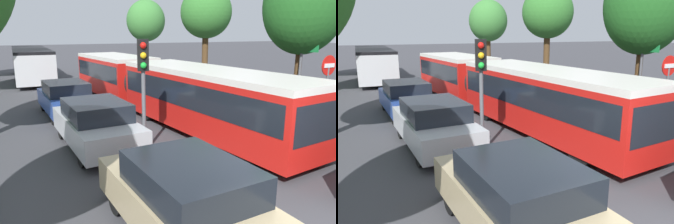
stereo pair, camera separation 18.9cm
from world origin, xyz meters
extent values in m
cube|color=red|center=(2.27, 6.03, 1.20)|extent=(2.99, 8.93, 1.90)
cube|color=black|center=(2.27, 6.03, 1.54)|extent=(2.99, 8.59, 0.83)
cube|color=silver|center=(2.27, 6.03, 2.24)|extent=(2.99, 8.93, 0.18)
cube|color=red|center=(1.67, 14.33, 1.20)|extent=(2.79, 6.17, 1.90)
cube|color=black|center=(1.67, 14.33, 1.54)|extent=(2.79, 5.93, 0.83)
cube|color=silver|center=(1.67, 14.33, 2.24)|extent=(2.79, 6.17, 0.18)
cylinder|color=black|center=(1.92, 10.87, 1.20)|extent=(1.81, 1.05, 1.74)
cube|color=black|center=(2.59, 1.68, 1.43)|extent=(2.08, 0.24, 1.02)
cylinder|color=black|center=(3.47, 3.29, 0.46)|extent=(0.34, 0.94, 0.92)
cylinder|color=black|center=(1.49, 3.15, 0.46)|extent=(0.34, 0.94, 0.92)
cylinder|color=black|center=(3.06, 8.90, 0.46)|extent=(0.34, 0.94, 0.92)
cylinder|color=black|center=(1.08, 8.76, 0.46)|extent=(0.34, 0.94, 0.92)
cylinder|color=black|center=(2.66, 14.40, 0.46)|extent=(0.34, 0.94, 0.92)
cylinder|color=black|center=(0.68, 14.26, 0.46)|extent=(0.34, 0.94, 0.92)
cube|color=silver|center=(-1.84, 24.00, 1.23)|extent=(2.96, 11.22, 1.93)
cube|color=black|center=(-1.84, 24.00, 1.58)|extent=(2.96, 10.67, 0.81)
cube|color=black|center=(-1.84, 24.00, 2.30)|extent=(2.96, 11.22, 0.19)
cylinder|color=black|center=(-2.72, 27.72, 0.48)|extent=(0.33, 0.98, 0.97)
cylinder|color=black|center=(-0.65, 27.62, 0.48)|extent=(0.33, 0.98, 0.97)
cylinder|color=black|center=(-3.03, 20.71, 0.48)|extent=(0.33, 0.98, 0.97)
cylinder|color=black|center=(-0.96, 20.62, 0.48)|extent=(0.33, 0.98, 0.97)
cube|color=tan|center=(-1.67, 0.99, 0.61)|extent=(1.88, 4.31, 0.69)
cube|color=black|center=(-1.67, 0.89, 1.22)|extent=(1.70, 2.27, 0.53)
cylinder|color=black|center=(-2.45, 2.35, 0.33)|extent=(0.23, 0.66, 0.65)
cylinder|color=black|center=(-0.93, 2.37, 0.33)|extent=(0.23, 0.66, 0.65)
cube|color=#B7BABF|center=(-1.73, 6.45, 0.62)|extent=(1.92, 4.40, 0.71)
cube|color=black|center=(-1.73, 6.35, 1.25)|extent=(1.74, 2.32, 0.54)
cylinder|color=black|center=(-2.53, 7.84, 0.33)|extent=(0.24, 0.67, 0.67)
cylinder|color=black|center=(-0.98, 7.86, 0.33)|extent=(0.24, 0.67, 0.67)
cylinder|color=black|center=(-2.49, 5.04, 0.33)|extent=(0.24, 0.67, 0.67)
cylinder|color=black|center=(-0.93, 5.06, 0.33)|extent=(0.24, 0.67, 0.67)
cube|color=#284799|center=(-1.73, 11.21, 0.62)|extent=(1.89, 4.34, 0.70)
cube|color=black|center=(-1.73, 11.11, 1.23)|extent=(1.71, 2.28, 0.53)
cylinder|color=black|center=(-2.52, 12.58, 0.33)|extent=(0.24, 0.66, 0.66)
cylinder|color=black|center=(-0.99, 12.60, 0.33)|extent=(0.24, 0.66, 0.66)
cylinder|color=black|center=(-2.48, 9.82, 0.33)|extent=(0.24, 0.66, 0.66)
cylinder|color=black|center=(-0.95, 9.85, 0.33)|extent=(0.24, 0.66, 0.66)
cylinder|color=#56595E|center=(-0.57, 5.29, 1.70)|extent=(0.12, 0.12, 3.40)
cube|color=black|center=(-0.57, 5.29, 2.95)|extent=(0.38, 0.33, 0.90)
sphere|color=red|center=(-0.62, 5.15, 3.23)|extent=(0.18, 0.18, 0.18)
sphere|color=#EAAD14|center=(-0.62, 5.15, 2.95)|extent=(0.18, 0.18, 0.18)
sphere|color=green|center=(-0.62, 5.15, 2.67)|extent=(0.18, 0.18, 0.18)
cylinder|color=#56595E|center=(5.87, 4.03, 1.20)|extent=(0.08, 0.08, 2.40)
cylinder|color=red|center=(5.87, 4.03, 2.47)|extent=(0.70, 0.03, 0.70)
cube|color=white|center=(5.87, 4.01, 2.47)|extent=(0.50, 0.04, 0.14)
cylinder|color=#56595E|center=(6.70, 5.93, 1.80)|extent=(0.10, 0.10, 3.60)
cube|color=#197A38|center=(6.70, 5.93, 3.30)|extent=(0.29, 1.39, 0.28)
cube|color=#197A38|center=(6.70, 5.93, 2.96)|extent=(0.29, 1.39, 0.28)
cylinder|color=#51381E|center=(6.94, 6.25, 1.58)|extent=(0.28, 0.28, 3.16)
ellipsoid|color=#1E561E|center=(6.94, 6.25, 4.61)|extent=(3.23, 3.23, 3.88)
ellipsoid|color=#3D7F38|center=(6.49, 6.30, 4.03)|extent=(1.94, 1.94, 2.14)
cylinder|color=#51381E|center=(7.77, 14.42, 1.80)|extent=(0.39, 0.39, 3.60)
ellipsoid|color=#33752D|center=(7.77, 14.42, 4.81)|extent=(3.22, 3.22, 3.23)
cylinder|color=#51381E|center=(7.48, 23.06, 1.62)|extent=(0.37, 0.37, 3.24)
ellipsoid|color=#3D7F38|center=(7.48, 23.06, 4.54)|extent=(3.29, 3.29, 3.48)
ellipsoid|color=#33752D|center=(7.39, 23.18, 4.02)|extent=(1.97, 1.97, 1.91)
camera|label=1|loc=(-4.36, -3.43, 3.59)|focal=35.00mm
camera|label=2|loc=(-4.20, -3.51, 3.59)|focal=35.00mm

